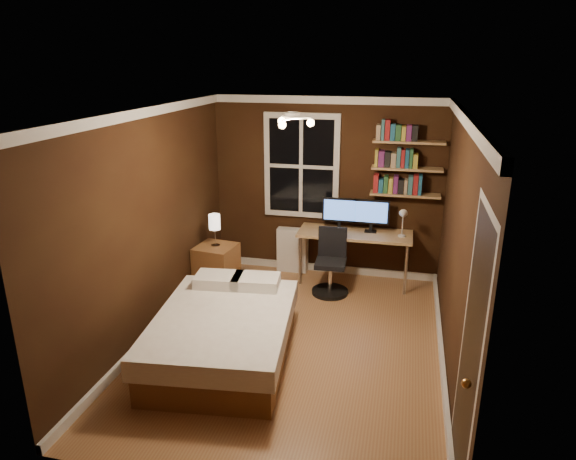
% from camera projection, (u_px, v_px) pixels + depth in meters
% --- Properties ---
extents(floor, '(4.20, 4.20, 0.00)m').
position_uv_depth(floor, '(293.00, 343.00, 5.63)').
color(floor, brown).
rests_on(floor, ground).
extents(wall_back, '(3.20, 0.04, 2.50)m').
position_uv_depth(wall_back, '(326.00, 188.00, 7.18)').
color(wall_back, black).
rests_on(wall_back, ground).
extents(wall_left, '(0.04, 4.20, 2.50)m').
position_uv_depth(wall_left, '(150.00, 225.00, 5.58)').
color(wall_left, black).
rests_on(wall_left, ground).
extents(wall_right, '(0.04, 4.20, 2.50)m').
position_uv_depth(wall_right, '(457.00, 248.00, 4.89)').
color(wall_right, black).
rests_on(wall_right, ground).
extents(ceiling, '(3.20, 4.20, 0.02)m').
position_uv_depth(ceiling, '(294.00, 111.00, 4.84)').
color(ceiling, white).
rests_on(ceiling, wall_back).
extents(window, '(1.06, 0.06, 1.46)m').
position_uv_depth(window, '(302.00, 166.00, 7.12)').
color(window, silver).
rests_on(window, wall_back).
extents(door, '(0.03, 0.82, 2.05)m').
position_uv_depth(door, '(469.00, 356.00, 3.53)').
color(door, black).
rests_on(door, ground).
extents(door_knob, '(0.06, 0.06, 0.06)m').
position_uv_depth(door_knob, '(466.00, 384.00, 3.27)').
color(door_knob, '#BD853F').
rests_on(door_knob, door).
extents(ceiling_fixture, '(0.44, 0.44, 0.18)m').
position_uv_depth(ceiling_fixture, '(291.00, 123.00, 4.78)').
color(ceiling_fixture, beige).
rests_on(ceiling_fixture, ceiling).
extents(bookshelf_lower, '(0.92, 0.22, 0.03)m').
position_uv_depth(bookshelf_lower, '(405.00, 194.00, 6.83)').
color(bookshelf_lower, '#9B7A4B').
rests_on(bookshelf_lower, wall_back).
extents(books_row_lower, '(0.60, 0.16, 0.23)m').
position_uv_depth(books_row_lower, '(406.00, 185.00, 6.79)').
color(books_row_lower, maroon).
rests_on(books_row_lower, bookshelf_lower).
extents(bookshelf_middle, '(0.92, 0.22, 0.03)m').
position_uv_depth(bookshelf_middle, '(407.00, 169.00, 6.72)').
color(bookshelf_middle, '#9B7A4B').
rests_on(bookshelf_middle, wall_back).
extents(books_row_middle, '(0.54, 0.16, 0.23)m').
position_uv_depth(books_row_middle, '(408.00, 159.00, 6.68)').
color(books_row_middle, '#1A5276').
rests_on(books_row_middle, bookshelf_middle).
extents(bookshelf_upper, '(0.92, 0.22, 0.03)m').
position_uv_depth(bookshelf_upper, '(409.00, 142.00, 6.61)').
color(bookshelf_upper, '#9B7A4B').
rests_on(bookshelf_upper, wall_back).
extents(books_row_upper, '(0.48, 0.16, 0.23)m').
position_uv_depth(books_row_upper, '(410.00, 132.00, 6.57)').
color(books_row_upper, '#25572F').
rests_on(books_row_upper, bookshelf_upper).
extents(bed, '(1.54, 2.00, 0.63)m').
position_uv_depth(bed, '(224.00, 334.00, 5.29)').
color(bed, brown).
rests_on(bed, ground).
extents(nightstand, '(0.55, 0.55, 0.61)m').
position_uv_depth(nightstand, '(217.00, 267.00, 6.88)').
color(nightstand, brown).
rests_on(nightstand, ground).
extents(bedside_lamp, '(0.15, 0.15, 0.43)m').
position_uv_depth(bedside_lamp, '(215.00, 230.00, 6.71)').
color(bedside_lamp, white).
rests_on(bedside_lamp, nightstand).
extents(radiator, '(0.43, 0.15, 0.65)m').
position_uv_depth(radiator, '(292.00, 250.00, 7.46)').
color(radiator, silver).
rests_on(radiator, ground).
extents(desk, '(1.53, 0.58, 0.73)m').
position_uv_depth(desk, '(355.00, 237.00, 6.98)').
color(desk, '#9B7A4B').
rests_on(desk, ground).
extents(monitor_left, '(0.48, 0.12, 0.45)m').
position_uv_depth(monitor_left, '(340.00, 214.00, 7.01)').
color(monitor_left, black).
rests_on(monitor_left, desk).
extents(monitor_right, '(0.48, 0.12, 0.45)m').
position_uv_depth(monitor_right, '(371.00, 216.00, 6.91)').
color(monitor_right, black).
rests_on(monitor_right, desk).
extents(desk_lamp, '(0.14, 0.32, 0.44)m').
position_uv_depth(desk_lamp, '(403.00, 223.00, 6.65)').
color(desk_lamp, silver).
rests_on(desk_lamp, desk).
extents(office_chair, '(0.48, 0.48, 0.87)m').
position_uv_depth(office_chair, '(331.00, 270.00, 6.77)').
color(office_chair, black).
rests_on(office_chair, ground).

